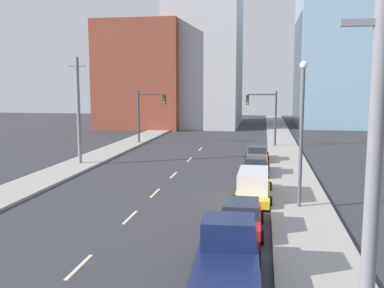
{
  "coord_description": "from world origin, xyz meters",
  "views": [
    {
      "loc": [
        6.98,
        -5.66,
        6.96
      ],
      "look_at": [
        1.09,
        29.23,
        2.2
      ],
      "focal_mm": 40.0,
      "sensor_mm": 36.0,
      "label": 1
    }
  ],
  "objects": [
    {
      "name": "building_brick_left",
      "position": [
        -13.44,
        67.23,
        8.77
      ],
      "size": [
        14.0,
        16.0,
        17.55
      ],
      "color": "brown",
      "rests_on": "ground"
    },
    {
      "name": "traffic_signal_left",
      "position": [
        -7.12,
        44.4,
        4.11
      ],
      "size": [
        3.53,
        0.35,
        6.46
      ],
      "color": "#38383D",
      "rests_on": "ground"
    },
    {
      "name": "street_lamp",
      "position": [
        9.07,
        18.76,
        4.84
      ],
      "size": [
        0.44,
        0.44,
        8.35
      ],
      "color": "#4C4C51",
      "rests_on": "ground"
    },
    {
      "name": "sidewalk_right",
      "position": [
        9.21,
        48.46,
        0.09
      ],
      "size": [
        3.48,
        96.93,
        0.18
      ],
      "color": "#9E9B93",
      "rests_on": "ground"
    },
    {
      "name": "lane_stripe_at_27m",
      "position": [
        0.0,
        26.91,
        0.0
      ],
      "size": [
        0.16,
        2.4,
        0.01
      ],
      "primitive_type": "cube",
      "color": "beige",
      "rests_on": "ground"
    },
    {
      "name": "sedan_orange",
      "position": [
        6.43,
        34.31,
        0.66
      ],
      "size": [
        2.18,
        4.35,
        1.43
      ],
      "rotation": [
        0.0,
        0.0,
        0.01
      ],
      "color": "orange",
      "rests_on": "ground"
    },
    {
      "name": "box_truck_yellow",
      "position": [
        6.42,
        20.51,
        0.89
      ],
      "size": [
        2.36,
        6.11,
        1.85
      ],
      "rotation": [
        0.0,
        0.0,
        -0.01
      ],
      "color": "gold",
      "rests_on": "ground"
    },
    {
      "name": "lane_stripe_at_9m",
      "position": [
        0.0,
        9.23,
        0.0
      ],
      "size": [
        0.16,
        2.4,
        0.01
      ],
      "primitive_type": "cube",
      "color": "beige",
      "rests_on": "ground"
    },
    {
      "name": "lane_stripe_at_21m",
      "position": [
        0.0,
        21.01,
        0.0
      ],
      "size": [
        0.16,
        2.4,
        0.01
      ],
      "primitive_type": "cube",
      "color": "beige",
      "rests_on": "ground"
    },
    {
      "name": "building_office_center",
      "position": [
        -3.44,
        71.23,
        12.58
      ],
      "size": [
        12.0,
        20.0,
        25.16
      ],
      "color": "#A8A8AD",
      "rests_on": "ground"
    },
    {
      "name": "building_glass_right",
      "position": [
        19.25,
        75.23,
        16.47
      ],
      "size": [
        13.0,
        20.0,
        32.93
      ],
      "color": "#7A9EB7",
      "rests_on": "ground"
    },
    {
      "name": "sidewalk_left",
      "position": [
        -9.21,
        48.46,
        0.09
      ],
      "size": [
        3.48,
        96.93,
        0.18
      ],
      "color": "#9E9B93",
      "rests_on": "ground"
    },
    {
      "name": "lane_stripe_at_41m",
      "position": [
        0.0,
        41.39,
        0.0
      ],
      "size": [
        0.16,
        2.4,
        0.01
      ],
      "primitive_type": "cube",
      "color": "beige",
      "rests_on": "ground"
    },
    {
      "name": "traffic_signal_right",
      "position": [
        7.37,
        44.4,
        4.11
      ],
      "size": [
        3.53,
        0.35,
        6.46
      ],
      "color": "#38383D",
      "rests_on": "ground"
    },
    {
      "name": "utility_pole_right_near",
      "position": [
        9.26,
        3.57,
        4.64
      ],
      "size": [
        1.6,
        0.32,
        9.03
      ],
      "color": "slate",
      "rests_on": "ground"
    },
    {
      "name": "pickup_truck_navy",
      "position": [
        5.83,
        8.62,
        0.91
      ],
      "size": [
        2.63,
        5.72,
        2.25
      ],
      "rotation": [
        0.0,
        0.0,
        0.05
      ],
      "color": "#141E47",
      "rests_on": "ground"
    },
    {
      "name": "utility_pole_left_mid",
      "position": [
        -9.17,
        29.84,
        4.88
      ],
      "size": [
        1.6,
        0.32,
        9.52
      ],
      "color": "slate",
      "rests_on": "ground"
    },
    {
      "name": "sedan_red",
      "position": [
        6.01,
        14.36,
        0.68
      ],
      "size": [
        2.18,
        4.8,
        1.5
      ],
      "rotation": [
        0.0,
        0.0,
        0.01
      ],
      "color": "red",
      "rests_on": "ground"
    },
    {
      "name": "lane_stripe_at_16m",
      "position": [
        0.0,
        15.69,
        0.0
      ],
      "size": [
        0.16,
        2.4,
        0.01
      ],
      "primitive_type": "cube",
      "color": "beige",
      "rests_on": "ground"
    },
    {
      "name": "lane_stripe_at_34m",
      "position": [
        0.0,
        34.3,
        0.0
      ],
      "size": [
        0.16,
        2.4,
        0.01
      ],
      "primitive_type": "cube",
      "color": "beige",
      "rests_on": "ground"
    },
    {
      "name": "sedan_brown",
      "position": [
        6.44,
        27.98,
        0.65
      ],
      "size": [
        2.18,
        4.58,
        1.43
      ],
      "rotation": [
        0.0,
        0.0,
        -0.03
      ],
      "color": "brown",
      "rests_on": "ground"
    }
  ]
}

